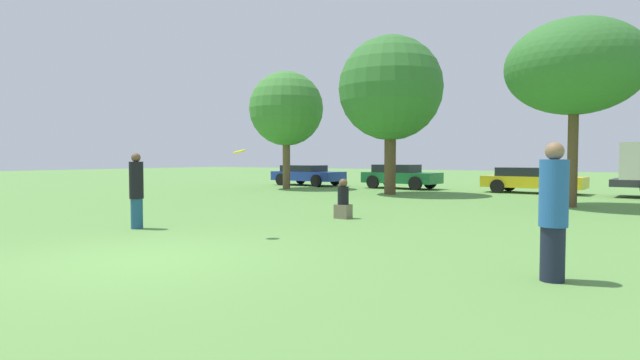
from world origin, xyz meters
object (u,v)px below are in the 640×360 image
tree_1 (391,89)px  parked_car_green (400,176)px  person_thrower (136,190)px  tree_2 (575,67)px  tree_0 (286,109)px  frisbee (239,152)px  person_catcher (553,211)px  parked_car_blue (307,174)px  parked_car_yellow (531,179)px  bystander_sitting (343,202)px

tree_1 → parked_car_green: tree_1 is taller
person_thrower → parked_car_green: size_ratio=0.43×
tree_1 → tree_2: (7.58, -1.95, -0.11)m
tree_0 → parked_car_green: (4.90, 3.52, -3.50)m
frisbee → tree_2: tree_2 is taller
parked_car_green → person_thrower: bearing=-82.2°
tree_1 → person_thrower: bearing=-90.3°
person_thrower → tree_0: bearing=114.5°
person_catcher → frisbee: 6.01m
frisbee → tree_1: (-2.79, 12.74, 2.94)m
parked_car_blue → tree_0: bearing=-69.6°
tree_0 → parked_car_blue: tree_0 is taller
person_catcher → parked_car_yellow: bearing=-78.2°
frisbee → parked_car_yellow: bearing=82.2°
tree_2 → bystander_sitting: bearing=-124.4°
parked_car_green → parked_car_yellow: size_ratio=0.92×
person_catcher → bystander_sitting: (-5.85, 4.32, -0.48)m
person_thrower → tree_2: 14.03m
bystander_sitting → person_thrower: bearing=-124.3°
bystander_sitting → person_catcher: bearing=-36.4°
parked_car_green → parked_car_yellow: parked_car_green is taller
person_thrower → frisbee: (2.86, 0.38, 0.88)m
parked_car_green → parked_car_yellow: bearing=5.2°
parked_car_blue → tree_2: bearing=-17.9°
tree_0 → parked_car_green: tree_0 is taller
person_catcher → tree_1: bearing=-56.3°
tree_1 → parked_car_green: (-1.38, 4.08, -4.01)m
person_catcher → tree_2: (-1.16, 11.17, 3.66)m
tree_1 → tree_2: size_ratio=1.14×
tree_2 → parked_car_yellow: 7.79m
person_catcher → bystander_sitting: size_ratio=1.72×
person_thrower → tree_1: 13.66m
frisbee → parked_car_green: 17.36m
frisbee → tree_0: tree_0 is taller
person_thrower → person_catcher: (8.80, -0.00, 0.04)m
bystander_sitting → tree_0: (-9.17, 9.36, 3.74)m
bystander_sitting → parked_car_blue: size_ratio=0.24×
parked_car_blue → parked_car_green: bearing=5.8°
parked_car_yellow → parked_car_green: bearing=-174.8°
parked_car_green → parked_car_yellow: (6.50, 0.21, -0.06)m
frisbee → parked_car_yellow: size_ratio=0.06×
person_catcher → tree_0: size_ratio=0.30×
person_thrower → parked_car_yellow: (5.18, 17.41, -0.25)m
bystander_sitting → tree_2: tree_2 is taller
person_thrower → tree_1: bearing=89.8°
person_thrower → person_catcher: 8.80m
person_thrower → person_catcher: size_ratio=0.95×
tree_0 → tree_1: size_ratio=0.87×
tree_2 → parked_car_green: 11.49m
tree_1 → frisbee: bearing=-77.6°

